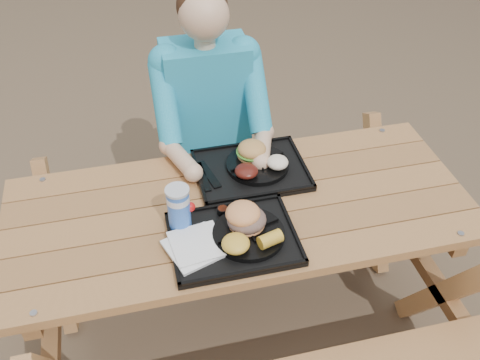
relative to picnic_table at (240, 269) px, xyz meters
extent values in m
plane|color=#999999|center=(0.00, 0.00, -0.38)|extent=(60.00, 60.00, 0.00)
cube|color=black|center=(-0.07, -0.18, 0.39)|extent=(0.45, 0.35, 0.02)
cube|color=black|center=(0.09, 0.18, 0.39)|extent=(0.45, 0.35, 0.02)
cylinder|color=black|center=(-0.01, -0.18, 0.41)|extent=(0.26, 0.26, 0.02)
cylinder|color=black|center=(0.12, 0.19, 0.41)|extent=(0.26, 0.26, 0.02)
cube|color=white|center=(-0.21, -0.20, 0.41)|extent=(0.23, 0.23, 0.02)
cylinder|color=blue|center=(-0.24, -0.07, 0.48)|extent=(0.08, 0.08, 0.17)
cylinder|color=#330F05|center=(-0.08, -0.05, 0.41)|extent=(0.04, 0.04, 0.03)
cylinder|color=#FFF41C|center=(-0.02, -0.05, 0.41)|extent=(0.05, 0.05, 0.03)
ellipsoid|color=gold|center=(-0.07, -0.25, 0.44)|extent=(0.10, 0.10, 0.05)
cube|color=black|center=(-0.09, 0.19, 0.40)|extent=(0.07, 0.19, 0.01)
ellipsoid|color=#501610|center=(0.06, 0.13, 0.44)|extent=(0.09, 0.09, 0.04)
ellipsoid|color=white|center=(0.19, 0.15, 0.44)|extent=(0.09, 0.09, 0.05)
camera|label=1|loc=(-0.35, -1.47, 1.79)|focal=40.00mm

